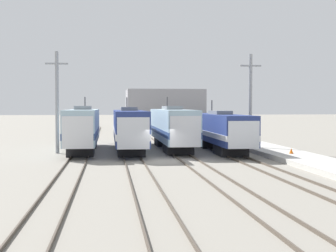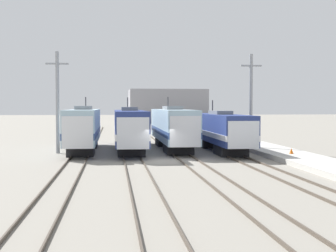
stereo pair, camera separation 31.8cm
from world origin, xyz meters
name	(u,v)px [view 1 (the left image)]	position (x,y,z in m)	size (l,w,h in m)	color
ground_plane	(161,161)	(0.00, 0.00, 0.00)	(400.00, 400.00, 0.00)	gray
rail_pair_far_left	(77,161)	(-6.63, 0.00, 0.07)	(1.51, 120.00, 0.15)	#4C4238
rail_pair_center_left	(133,160)	(-2.21, 0.00, 0.07)	(1.51, 120.00, 0.15)	#4C4238
rail_pair_center_right	(188,159)	(2.21, 0.00, 0.07)	(1.51, 120.00, 0.15)	#4C4238
rail_pair_far_right	(241,159)	(6.63, 0.00, 0.07)	(1.51, 120.00, 0.15)	#4C4238
locomotive_far_left	(83,128)	(-6.63, 8.42, 2.26)	(2.76, 16.21, 5.35)	#232326
locomotive_center_left	(129,128)	(-2.21, 8.92, 2.21)	(2.85, 19.15, 5.33)	black
locomotive_center_right	(172,127)	(2.21, 9.53, 2.25)	(2.90, 17.42, 5.40)	#232326
locomotive_far_right	(221,130)	(6.63, 7.02, 2.04)	(2.85, 16.54, 5.00)	black
catenary_tower_left	(57,101)	(-8.90, 7.10, 4.88)	(2.09, 0.34, 9.43)	gray
catenary_tower_right	(250,101)	(9.54, 7.10, 4.88)	(2.09, 0.34, 9.43)	gray
platform	(294,156)	(11.10, 0.00, 0.20)	(4.00, 120.00, 0.40)	#B7B5AD
traffic_cone	(291,151)	(11.02, 0.33, 0.63)	(0.36, 0.36, 0.46)	orange
depot_building	(164,106)	(10.52, 88.29, 4.39)	(20.13, 15.66, 8.77)	gray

